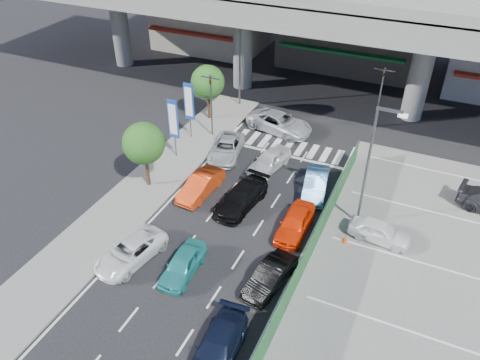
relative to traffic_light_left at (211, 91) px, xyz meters
The scene contains 26 objects.
ground 14.07m from the traffic_light_left, 62.68° to the right, with size 120.00×120.00×0.00m, color black.
parking_lot 20.28m from the traffic_light_left, 30.17° to the right, with size 12.00×28.00×0.06m, color #61615F.
sidewalk_left 8.93m from the traffic_light_left, 95.71° to the right, with size 4.00×30.00×0.12m, color #61615F.
fence_run 16.20m from the traffic_light_left, 43.73° to the right, with size 0.16×22.00×1.80m, color #1E5727, non-canonical shape.
expressway 12.72m from the traffic_light_left, 58.20° to the left, with size 64.00×14.00×10.75m.
traffic_light_left is the anchor object (origin of this frame).
traffic_light_right 13.63m from the traffic_light_left, 30.89° to the left, with size 1.60×1.24×5.20m.
street_lamp_right 14.68m from the traffic_light_left, 24.16° to the right, with size 1.65×0.22×8.00m.
street_lamp_left 6.06m from the traffic_light_left, 91.20° to the left, with size 1.65×0.22×8.00m.
signboard_near 4.22m from the traffic_light_left, 104.02° to the right, with size 0.80×0.14×4.70m.
signboard_far 1.93m from the traffic_light_left, 144.30° to the right, with size 0.80×0.14×4.70m.
tree_near 8.06m from the traffic_light_left, 95.71° to the right, with size 2.80×2.80×4.80m.
tree_far 3.02m from the traffic_light_left, 122.62° to the left, with size 2.80×2.80×4.80m.
minivan_navy_back 20.66m from the traffic_light_left, 62.03° to the right, with size 1.81×4.45×1.29m, color black.
sedan_white_mid_left 15.05m from the traffic_light_left, 80.90° to the right, with size 2.07×4.49×1.25m, color white.
taxi_teal_mid 15.51m from the traffic_light_left, 68.80° to the right, with size 1.51×3.76×1.28m, color teal.
hatch_black_mid_right 16.80m from the traffic_light_left, 52.08° to the right, with size 1.34×3.84×1.26m, color black.
taxi_orange_left 8.53m from the traffic_light_left, 68.33° to the right, with size 1.46×4.19×1.38m, color red.
sedan_black_mid 10.03m from the traffic_light_left, 51.37° to the right, with size 1.93×4.76×1.38m, color black.
taxi_orange_right 13.38m from the traffic_light_left, 40.16° to the right, with size 1.63×4.05×1.38m, color #F83107.
wagon_silver_front_left 4.65m from the traffic_light_left, 43.77° to the right, with size 2.13×4.63×1.29m, color #B1B5B9.
sedan_white_front_mid 7.26m from the traffic_light_left, 23.26° to the right, with size 1.63×4.05×1.38m, color silver.
kei_truck_front_right 11.12m from the traffic_light_left, 21.99° to the right, with size 1.46×4.19×1.38m, color #538AC1.
crossing_wagon_silver 6.40m from the traffic_light_left, 32.58° to the left, with size 2.53×5.49×1.52m, color #B6B8BF.
parked_sedan_white 16.63m from the traffic_light_left, 25.63° to the right, with size 1.47×3.66×1.25m, color white.
traffic_cone 15.71m from the traffic_light_left, 31.97° to the right, with size 0.32×0.32×0.62m, color #F5500D.
Camera 1 is at (9.60, -17.30, 18.98)m, focal length 35.00 mm.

